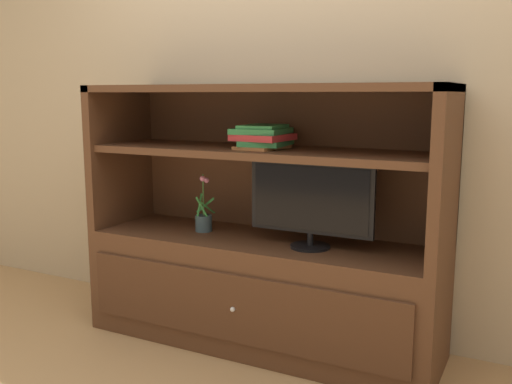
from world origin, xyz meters
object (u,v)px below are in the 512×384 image
object	(u,v)px
media_console	(261,262)
tv_monitor	(311,202)
potted_plant	(204,219)
magazine_stack	(263,137)

from	to	relation	value
media_console	tv_monitor	world-z (taller)	media_console
media_console	potted_plant	distance (m)	0.40
potted_plant	media_console	bearing A→B (deg)	0.17
magazine_stack	tv_monitor	bearing A→B (deg)	-9.44
potted_plant	tv_monitor	bearing A→B (deg)	-4.45
media_console	tv_monitor	bearing A→B (deg)	-9.89
magazine_stack	potted_plant	bearing A→B (deg)	179.42
potted_plant	magazine_stack	bearing A→B (deg)	-0.58
tv_monitor	magazine_stack	xyz separation A→B (m)	(-0.28, 0.05, 0.30)
potted_plant	magazine_stack	world-z (taller)	magazine_stack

